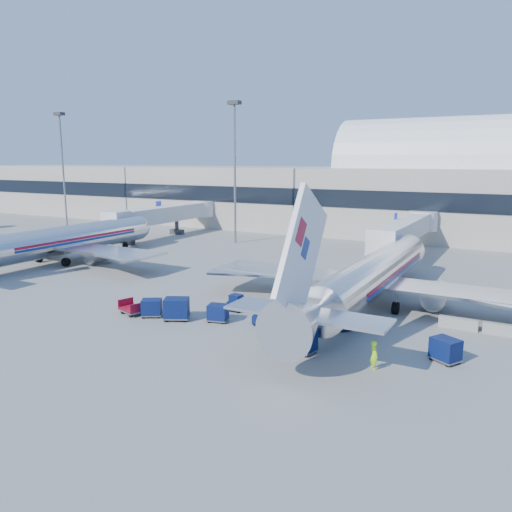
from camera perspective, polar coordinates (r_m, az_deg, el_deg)
The scene contains 20 objects.
ground at distance 47.36m, azimuth -0.45°, elevation -5.54°, with size 260.00×260.00×0.00m, color gray.
terminal at distance 102.24m, azimuth 8.35°, elevation 7.47°, with size 170.00×28.15×21.00m.
airliner_main at distance 46.96m, azimuth 13.00°, elevation -2.28°, with size 32.00×37.26×12.07m.
airliner_mid at distance 70.70m, azimuth -21.78°, elevation 1.59°, with size 32.00×37.26×12.07m.
jetbridge_near at distance 72.54m, azimuth 16.98°, elevation 2.91°, with size 4.40×27.50×6.25m.
jetbridge_mid at distance 90.87m, azimuth -9.94°, elevation 4.74°, with size 4.40×27.50×6.25m.
mast_far_west at distance 107.76m, azimuth -21.30°, elevation 10.90°, with size 2.00×1.20×22.60m.
mast_west at distance 81.44m, azimuth -2.45°, elevation 11.85°, with size 2.00×1.20×22.60m.
barrier_near at distance 43.78m, azimuth 22.12°, elevation -7.14°, with size 3.00×0.55×0.90m, color #9E9E96.
barrier_mid at distance 43.58m, azimuth 26.45°, elevation -7.57°, with size 3.00×0.55×0.90m, color #9E9E96.
tug_lead at distance 41.38m, azimuth 0.99°, elevation -7.10°, with size 2.22×1.38×1.35m.
tug_right at distance 41.35m, azimuth 9.71°, elevation -7.25°, with size 2.27×2.26×1.39m.
tug_left at distance 45.46m, azimuth -1.99°, elevation -5.34°, with size 1.39×2.46×1.54m.
cart_train_a at distance 42.32m, azimuth -4.37°, elevation -6.47°, with size 1.94×1.65×1.49m.
cart_train_b at distance 43.16m, azimuth -9.06°, elevation -5.94°, with size 2.64×2.43×1.88m.
cart_train_c at distance 44.44m, azimuth -11.83°, elevation -5.78°, with size 2.19×2.04×1.55m.
cart_solo_near at distance 35.82m, azimuth 5.32°, elevation -9.61°, with size 2.13×1.79×1.65m.
cart_solo_far at distance 36.45m, azimuth 20.85°, elevation -9.95°, with size 2.31×2.15×1.63m.
cart_open_red at distance 45.63m, azimuth -13.96°, elevation -5.96°, with size 2.60×2.17×0.60m.
ramp_worker at distance 33.82m, azimuth 13.35°, elevation -10.99°, with size 0.70×0.46×1.92m, color #8AD516.
Camera 1 is at (22.26, -39.60, 13.39)m, focal length 35.00 mm.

